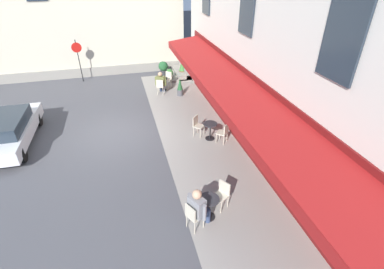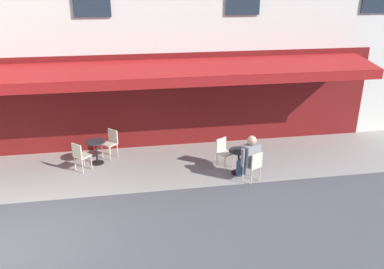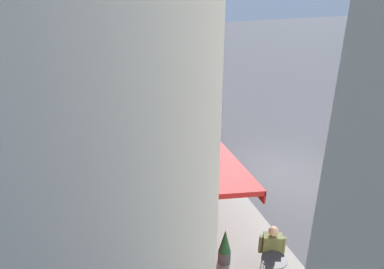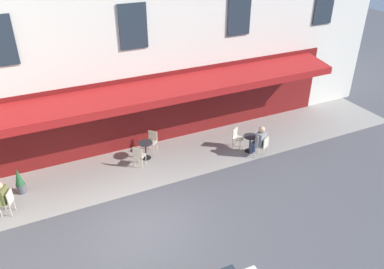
# 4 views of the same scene
# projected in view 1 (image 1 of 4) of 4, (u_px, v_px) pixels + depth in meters

# --- Properties ---
(ground_plane) EXTENTS (70.00, 70.00, 0.00)m
(ground_plane) POSITION_uv_depth(u_px,v_px,m) (117.00, 133.00, 12.63)
(ground_plane) COLOR #4C4C51
(sidewalk_cafe_terrace) EXTENTS (20.50, 3.20, 0.01)m
(sidewalk_cafe_terrace) POSITION_uv_depth(u_px,v_px,m) (212.00, 164.00, 10.69)
(sidewalk_cafe_terrace) COLOR gray
(sidewalk_cafe_terrace) RESTS_ON ground_plane
(back_alley_steps) EXTENTS (2.40, 1.75, 0.60)m
(back_alley_steps) POSITION_uv_depth(u_px,v_px,m) (183.00, 72.00, 18.94)
(back_alley_steps) COLOR gray
(back_alley_steps) RESTS_ON ground_plane
(cafe_table_near_entrance) EXTENTS (0.60, 0.60, 0.75)m
(cafe_table_near_entrance) POSITION_uv_depth(u_px,v_px,m) (210.00, 129.00, 12.00)
(cafe_table_near_entrance) COLOR black
(cafe_table_near_entrance) RESTS_ON ground_plane
(cafe_chair_cream_under_awning) EXTENTS (0.57, 0.57, 0.91)m
(cafe_chair_cream_under_awning) POSITION_uv_depth(u_px,v_px,m) (197.00, 124.00, 12.23)
(cafe_chair_cream_under_awning) COLOR beige
(cafe_chair_cream_under_awning) RESTS_ON ground_plane
(cafe_chair_cream_back_row) EXTENTS (0.57, 0.57, 0.91)m
(cafe_chair_cream_back_row) POSITION_uv_depth(u_px,v_px,m) (224.00, 132.00, 11.70)
(cafe_chair_cream_back_row) COLOR beige
(cafe_chair_cream_back_row) RESTS_ON ground_plane
(cafe_table_mid_terrace) EXTENTS (0.60, 0.60, 0.75)m
(cafe_table_mid_terrace) POSITION_uv_depth(u_px,v_px,m) (163.00, 82.00, 16.61)
(cafe_table_mid_terrace) COLOR black
(cafe_table_mid_terrace) RESTS_ON ground_plane
(cafe_chair_cream_kerbside) EXTENTS (0.53, 0.53, 0.91)m
(cafe_chair_cream_kerbside) POSITION_uv_depth(u_px,v_px,m) (160.00, 85.00, 16.04)
(cafe_chair_cream_kerbside) COLOR beige
(cafe_chair_cream_kerbside) RESTS_ON ground_plane
(cafe_chair_cream_near_door) EXTENTS (0.56, 0.56, 0.91)m
(cafe_chair_cream_near_door) POSITION_uv_depth(u_px,v_px,m) (168.00, 78.00, 17.07)
(cafe_chair_cream_near_door) COLOR beige
(cafe_chair_cream_near_door) RESTS_ON ground_plane
(cafe_table_streetside) EXTENTS (0.60, 0.60, 0.75)m
(cafe_table_streetside) POSITION_uv_depth(u_px,v_px,m) (209.00, 205.00, 8.24)
(cafe_table_streetside) COLOR black
(cafe_table_streetside) RESTS_ON ground_plane
(cafe_chair_cream_corner_right) EXTENTS (0.54, 0.54, 0.91)m
(cafe_chair_cream_corner_right) POSITION_uv_depth(u_px,v_px,m) (193.00, 215.00, 7.85)
(cafe_chair_cream_corner_right) COLOR beige
(cafe_chair_cream_corner_right) RESTS_ON ground_plane
(cafe_chair_cream_corner_left) EXTENTS (0.55, 0.55, 0.91)m
(cafe_chair_cream_corner_left) POSITION_uv_depth(u_px,v_px,m) (222.00, 193.00, 8.61)
(cafe_chair_cream_corner_left) COLOR beige
(cafe_chair_cream_corner_left) RESTS_ON ground_plane
(seated_patron_in_grey) EXTENTS (0.65, 0.68, 1.36)m
(seated_patron_in_grey) POSITION_uv_depth(u_px,v_px,m) (199.00, 207.00, 7.89)
(seated_patron_in_grey) COLOR navy
(seated_patron_in_grey) RESTS_ON ground_plane
(seated_companion_in_olive) EXTENTS (0.62, 0.61, 1.29)m
(seated_companion_in_olive) POSITION_uv_depth(u_px,v_px,m) (161.00, 82.00, 16.15)
(seated_companion_in_olive) COLOR navy
(seated_companion_in_olive) RESTS_ON ground_plane
(no_parking_sign) EXTENTS (0.14, 0.58, 2.60)m
(no_parking_sign) POSITION_uv_depth(u_px,v_px,m) (78.00, 53.00, 17.16)
(no_parking_sign) COLOR black
(no_parking_sign) RESTS_ON ground_plane
(potted_plant_entrance_right) EXTENTS (0.63, 0.63, 0.92)m
(potted_plant_entrance_right) POSITION_uv_depth(u_px,v_px,m) (163.00, 67.00, 18.86)
(potted_plant_entrance_right) COLOR #2D2D33
(potted_plant_entrance_right) RESTS_ON ground_plane
(potted_plant_under_sign) EXTENTS (0.46, 0.46, 0.75)m
(potted_plant_under_sign) POSITION_uv_depth(u_px,v_px,m) (170.00, 74.00, 18.03)
(potted_plant_under_sign) COLOR brown
(potted_plant_under_sign) RESTS_ON ground_plane
(potted_plant_mid_terrace) EXTENTS (0.46, 0.46, 1.17)m
(potted_plant_mid_terrace) POSITION_uv_depth(u_px,v_px,m) (182.00, 68.00, 18.53)
(potted_plant_mid_terrace) COLOR brown
(potted_plant_mid_terrace) RESTS_ON ground_plane
(potted_plant_entrance_left) EXTENTS (0.32, 0.32, 1.02)m
(potted_plant_entrance_left) POSITION_uv_depth(u_px,v_px,m) (180.00, 87.00, 15.95)
(potted_plant_entrance_left) COLOR #4C4C51
(potted_plant_entrance_left) RESTS_ON ground_plane
(parked_car_white) EXTENTS (4.33, 1.88, 1.33)m
(parked_car_white) POSITION_uv_depth(u_px,v_px,m) (7.00, 130.00, 11.49)
(parked_car_white) COLOR silver
(parked_car_white) RESTS_ON ground_plane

